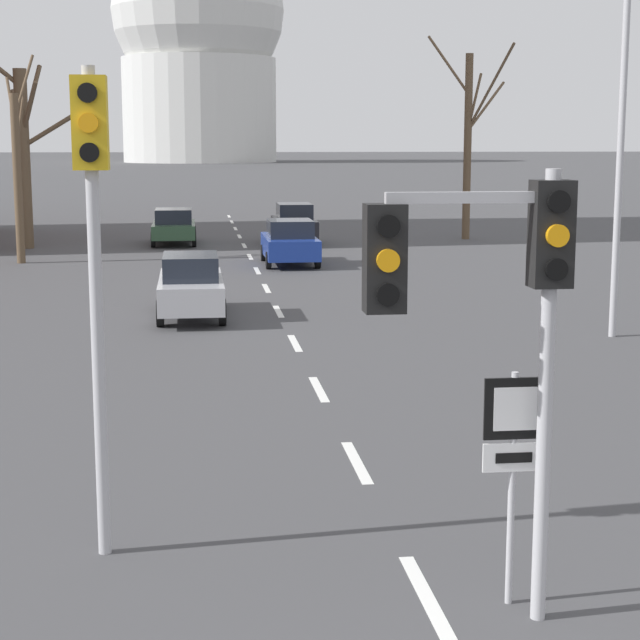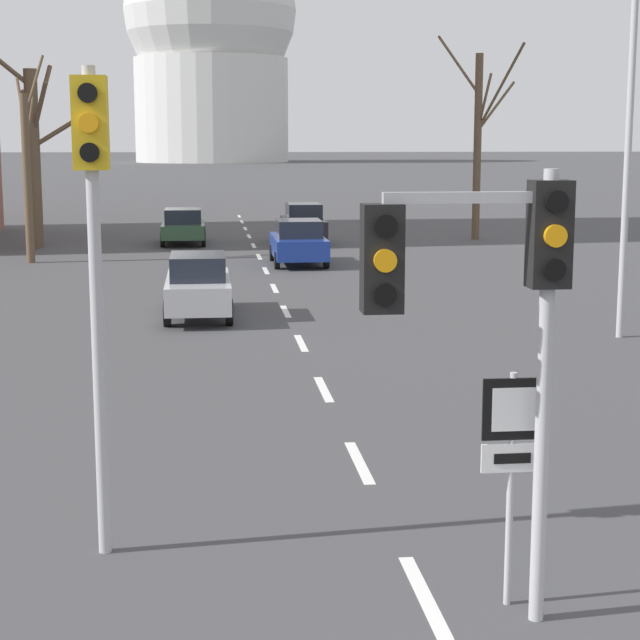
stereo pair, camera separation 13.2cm
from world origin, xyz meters
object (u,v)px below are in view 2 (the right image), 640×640
object	(u,v)px
sedan_near_left	(299,242)
sedan_far_left	(183,226)
traffic_signal_centre_tall	(488,287)
traffic_signal_near_left	(94,221)
route_sign_post	(512,449)
sedan_near_right	(198,285)
sedan_mid_centre	(303,223)
street_lamp_right	(618,96)

from	to	relation	value
sedan_near_left	sedan_far_left	size ratio (longest dim) A/B	0.96
sedan_far_left	traffic_signal_centre_tall	bearing A→B (deg)	-84.86
traffic_signal_near_left	sedan_near_left	size ratio (longest dim) A/B	1.25
route_sign_post	sedan_near_right	xyz separation A→B (m)	(-3.05, 17.60, -0.75)
sedan_near_left	sedan_far_left	xyz separation A→B (m)	(-4.29, 8.31, -0.03)
route_sign_post	sedan_near_left	xyz separation A→B (m)	(0.53, 28.98, -0.75)
traffic_signal_centre_tall	route_sign_post	world-z (taller)	traffic_signal_centre_tall
traffic_signal_centre_tall	sedan_mid_centre	size ratio (longest dim) A/B	0.95
street_lamp_right	sedan_far_left	world-z (taller)	street_lamp_right
traffic_signal_near_left	street_lamp_right	bearing A→B (deg)	49.08
sedan_near_right	sedan_near_left	bearing A→B (deg)	72.51
street_lamp_right	sedan_near_left	xyz separation A→B (m)	(-5.78, 15.26, -4.64)
route_sign_post	street_lamp_right	world-z (taller)	street_lamp_right
route_sign_post	sedan_mid_centre	xyz separation A→B (m)	(1.44, 36.79, -0.68)
sedan_mid_centre	sedan_far_left	world-z (taller)	sedan_mid_centre
route_sign_post	sedan_mid_centre	size ratio (longest dim) A/B	0.52
traffic_signal_near_left	street_lamp_right	distance (m)	15.89
street_lamp_right	sedan_near_left	bearing A→B (deg)	110.73
sedan_near_right	route_sign_post	bearing A→B (deg)	-80.15
route_sign_post	sedan_mid_centre	bearing A→B (deg)	87.76
route_sign_post	street_lamp_right	bearing A→B (deg)	65.31
sedan_near_left	sedan_far_left	distance (m)	9.35
traffic_signal_centre_tall	sedan_far_left	xyz separation A→B (m)	(-3.39, 37.65, -2.39)
street_lamp_right	sedan_mid_centre	size ratio (longest dim) A/B	2.03
route_sign_post	street_lamp_right	size ratio (longest dim) A/B	0.26
sedan_near_left	route_sign_post	bearing A→B (deg)	-91.05
traffic_signal_centre_tall	street_lamp_right	size ratio (longest dim) A/B	0.47
street_lamp_right	traffic_signal_centre_tall	bearing A→B (deg)	-115.39
traffic_signal_near_left	sedan_near_right	xyz separation A→B (m)	(0.98, 15.80, -2.82)
traffic_signal_centre_tall	sedan_near_left	distance (m)	29.45
route_sign_post	sedan_near_right	size ratio (longest dim) A/B	0.54
traffic_signal_near_left	sedan_far_left	bearing A→B (deg)	89.56
street_lamp_right	sedan_far_left	xyz separation A→B (m)	(-10.07, 23.57, -4.66)
sedan_mid_centre	traffic_signal_centre_tall	bearing A→B (deg)	-92.79
street_lamp_right	sedan_near_right	size ratio (longest dim) A/B	2.09
street_lamp_right	sedan_far_left	bearing A→B (deg)	113.13
traffic_signal_centre_tall	sedan_far_left	size ratio (longest dim) A/B	0.97
traffic_signal_near_left	sedan_near_left	distance (m)	27.71
traffic_signal_centre_tall	sedan_mid_centre	distance (m)	37.25
sedan_far_left	sedan_mid_centre	bearing A→B (deg)	-5.57
traffic_signal_near_left	route_sign_post	size ratio (longest dim) A/B	2.26
traffic_signal_centre_tall	sedan_near_right	bearing A→B (deg)	98.50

